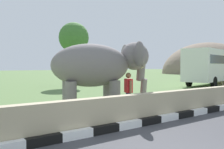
{
  "coord_description": "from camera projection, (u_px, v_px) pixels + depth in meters",
  "views": [
    {
      "loc": [
        -3.83,
        -2.23,
        1.93
      ],
      "look_at": [
        1.8,
        5.44,
        1.6
      ],
      "focal_mm": 39.17,
      "sensor_mm": 36.0,
      "label": 1
    }
  ],
  "objects": [
    {
      "name": "elephant",
      "position": [
        100.0,
        67.0,
        9.74
      ],
      "size": [
        4.07,
        3.03,
        2.92
      ],
      "color": "slate",
      "rests_on": "ground_plane"
    },
    {
      "name": "person_handler",
      "position": [
        128.0,
        90.0,
        10.22
      ],
      "size": [
        0.36,
        0.63,
        1.66
      ],
      "color": "navy",
      "rests_on": "ground_plane"
    },
    {
      "name": "striped_curb",
      "position": [
        91.0,
        132.0,
        6.71
      ],
      "size": [
        16.2,
        0.2,
        0.24
      ],
      "color": "white",
      "rests_on": "ground_plane"
    },
    {
      "name": "barrier_parapet",
      "position": [
        146.0,
        108.0,
        8.33
      ],
      "size": [
        28.0,
        0.36,
        1.0
      ],
      "primitive_type": "cube",
      "color": "tan",
      "rests_on": "ground_plane"
    },
    {
      "name": "cow_far",
      "position": [
        224.0,
        76.0,
        25.97
      ],
      "size": [
        1.93,
        0.88,
        1.23
      ],
      "color": "tan",
      "rests_on": "ground_plane"
    },
    {
      "name": "hill_east",
      "position": [
        208.0,
        73.0,
        64.71
      ],
      "size": [
        26.81,
        21.45,
        16.25
      ],
      "color": "#786758",
      "rests_on": "ground_plane"
    },
    {
      "name": "tree_distant",
      "position": [
        74.0,
        38.0,
        23.33
      ],
      "size": [
        2.87,
        2.87,
        6.1
      ],
      "color": "brown",
      "rests_on": "ground_plane"
    },
    {
      "name": "bus_white",
      "position": [
        213.0,
        65.0,
        24.66
      ],
      "size": [
        9.67,
        4.49,
        3.5
      ],
      "color": "silver",
      "rests_on": "ground_plane"
    },
    {
      "name": "cow_near",
      "position": [
        219.0,
        76.0,
        25.13
      ],
      "size": [
        1.9,
        0.69,
        1.23
      ],
      "color": "tan",
      "rests_on": "ground_plane"
    }
  ]
}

